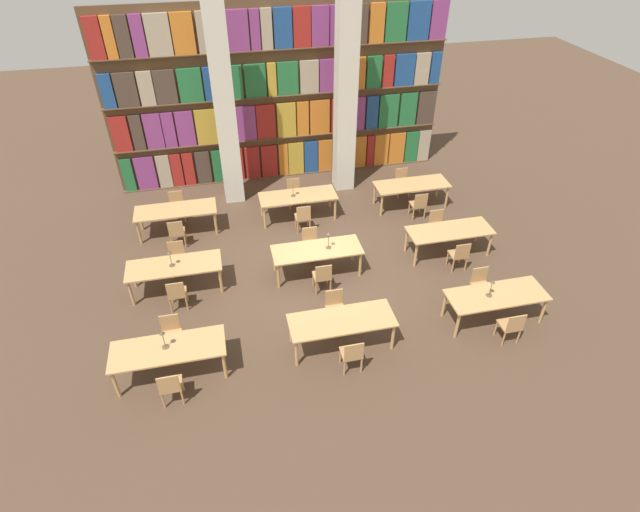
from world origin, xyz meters
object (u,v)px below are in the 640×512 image
object	(u,v)px
reading_table_1	(342,322)
desk_lamp_2	(170,256)
chair_15	(294,192)
chair_4	(511,326)
chair_9	(311,242)
chair_12	(177,232)
chair_1	(171,333)
chair_10	(459,255)
reading_table_5	(450,232)
reading_table_8	(412,186)
chair_8	(322,276)
pillar_left	(224,106)
desk_lamp_0	(163,337)
chair_0	(170,386)
pillar_center	(346,96)
chair_2	(352,354)
chair_3	(335,307)
reading_table_2	(496,297)
chair_11	(437,224)
reading_table_0	(168,351)
chair_16	(419,204)
chair_6	(177,293)
reading_table_6	(176,212)
chair_14	(303,217)
chair_13	(177,205)
chair_17	(402,181)
reading_table_7	(298,198)
desk_lamp_3	(329,237)
desk_lamp_1	(492,285)
reading_table_3	(174,268)
reading_table_4	(317,252)
chair_5	(480,284)
desk_lamp_4	(293,187)

from	to	relation	value
reading_table_1	desk_lamp_2	world-z (taller)	desk_lamp_2
chair_15	chair_4	bearing A→B (deg)	118.09
chair_9	chair_12	xyz separation A→B (m)	(-3.46, 1.28, 0.00)
reading_table_1	chair_1	bearing A→B (deg)	168.86
chair_10	reading_table_5	bearing A→B (deg)	88.48
desk_lamp_2	reading_table_8	distance (m)	7.50
chair_8	reading_table_5	world-z (taller)	chair_8
pillar_left	chair_10	size ratio (longest dim) A/B	6.86
desk_lamp_0	chair_0	bearing A→B (deg)	-86.21
pillar_center	chair_4	xyz separation A→B (m)	(1.77, -7.55, -2.53)
chair_2	reading_table_1	bearing A→B (deg)	92.98
chair_8	reading_table_1	bearing A→B (deg)	-90.08
chair_3	reading_table_8	size ratio (longest dim) A/B	0.39
reading_table_2	chair_11	size ratio (longest dim) A/B	2.58
reading_table_0	chair_16	bearing A→B (deg)	32.23
reading_table_8	chair_0	bearing A→B (deg)	-140.31
chair_6	reading_table_2	bearing A→B (deg)	-15.50
reading_table_6	chair_14	xyz separation A→B (m)	(3.50, -0.71, -0.21)
chair_3	desk_lamp_2	world-z (taller)	desk_lamp_2
chair_13	chair_17	bearing A→B (deg)	179.31
chair_12	chair_17	size ratio (longest dim) A/B	1.00
chair_2	chair_15	world-z (taller)	same
reading_table_7	pillar_center	bearing A→B (deg)	41.48
chair_8	chair_0	bearing A→B (deg)	-144.23
desk_lamp_0	chair_9	bearing A→B (deg)	41.91
pillar_left	desk_lamp_3	xyz separation A→B (m)	(2.05, -4.30, -1.91)
desk_lamp_1	reading_table_2	bearing A→B (deg)	-1.37
reading_table_2	reading_table_7	world-z (taller)	same
chair_4	chair_10	size ratio (longest dim) A/B	1.00
reading_table_3	chair_14	xyz separation A→B (m)	(3.53, 1.87, -0.21)
chair_12	chair_14	size ratio (longest dim) A/B	1.00
reading_table_3	reading_table_5	distance (m)	7.12
reading_table_5	reading_table_4	bearing A→B (deg)	-178.91
chair_9	chair_11	bearing A→B (deg)	-178.91
reading_table_0	chair_15	distance (m)	6.99
desk_lamp_0	chair_12	distance (m)	4.56
desk_lamp_2	chair_9	distance (m)	3.61
chair_12	chair_17	bearing A→B (deg)	10.86
chair_2	reading_table_2	bearing A→B (deg)	11.56
chair_6	chair_5	bearing A→B (deg)	-9.96
chair_4	chair_17	xyz separation A→B (m)	(-0.08, 6.58, 0.00)
reading_table_7	reading_table_8	world-z (taller)	same
chair_2	chair_3	bearing A→B (deg)	90.00
reading_table_4	chair_10	size ratio (longest dim) A/B	2.58
pillar_left	reading_table_4	bearing A→B (deg)	-67.86
reading_table_1	desk_lamp_4	size ratio (longest dim) A/B	4.84
chair_11	reading_table_7	xyz separation A→B (m)	(-3.58, 1.92, 0.21)
chair_3	chair_16	distance (m)	5.12
chair_14	chair_5	bearing A→B (deg)	-47.01
reading_table_0	reading_table_4	bearing A→B (deg)	35.52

